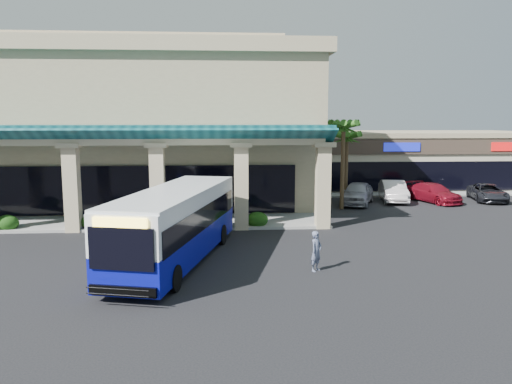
{
  "coord_description": "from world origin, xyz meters",
  "views": [
    {
      "loc": [
        0.47,
        -21.65,
        5.91
      ],
      "look_at": [
        2.24,
        4.16,
        2.2
      ],
      "focal_mm": 35.0,
      "sensor_mm": 36.0,
      "label": 1
    }
  ],
  "objects": [
    {
      "name": "ground",
      "position": [
        0.0,
        0.0,
        0.0
      ],
      "size": [
        110.0,
        110.0,
        0.0
      ],
      "primitive_type": "plane",
      "color": "black"
    },
    {
      "name": "transit_bus",
      "position": [
        -1.47,
        -1.0,
        1.54
      ],
      "size": [
        5.14,
        11.3,
        3.07
      ],
      "primitive_type": null,
      "rotation": [
        0.0,
        0.0,
        -0.24
      ],
      "color": "#0A0F9F",
      "rests_on": "ground"
    },
    {
      "name": "car_gray",
      "position": [
        20.11,
        13.62,
        0.64
      ],
      "size": [
        3.11,
        4.94,
        1.27
      ],
      "primitive_type": "imported",
      "rotation": [
        0.0,
        0.0,
        -0.23
      ],
      "color": "#23252B",
      "rests_on": "ground"
    },
    {
      "name": "main_building",
      "position": [
        -8.0,
        16.0,
        5.67
      ],
      "size": [
        30.8,
        14.8,
        11.35
      ],
      "primitive_type": null,
      "color": "tan",
      "rests_on": "ground"
    },
    {
      "name": "strip_mall",
      "position": [
        18.0,
        24.0,
        2.45
      ],
      "size": [
        22.5,
        12.5,
        4.9
      ],
      "primitive_type": null,
      "color": "beige",
      "rests_on": "ground"
    },
    {
      "name": "broadleaf_tree",
      "position": [
        7.5,
        19.0,
        2.41
      ],
      "size": [
        2.6,
        2.6,
        4.81
      ],
      "primitive_type": null,
      "color": "#153A0D",
      "rests_on": "ground"
    },
    {
      "name": "palm_1",
      "position": [
        9.5,
        14.0,
        2.9
      ],
      "size": [
        2.4,
        2.4,
        5.8
      ],
      "primitive_type": null,
      "color": "#295E19",
      "rests_on": "ground"
    },
    {
      "name": "car_silver",
      "position": [
        10.06,
        12.83,
        0.8
      ],
      "size": [
        3.65,
        5.06,
        1.6
      ],
      "primitive_type": "imported",
      "rotation": [
        0.0,
        0.0,
        -0.42
      ],
      "color": "#A5A4B0",
      "rests_on": "ground"
    },
    {
      "name": "arcade",
      "position": [
        -8.0,
        6.8,
        2.85
      ],
      "size": [
        30.0,
        6.2,
        5.7
      ],
      "primitive_type": null,
      "color": "#0C434A",
      "rests_on": "ground"
    },
    {
      "name": "car_white",
      "position": [
        13.05,
        13.89,
        0.77
      ],
      "size": [
        2.42,
        4.87,
        1.53
      ],
      "primitive_type": "imported",
      "rotation": [
        0.0,
        0.0,
        -0.18
      ],
      "color": "white",
      "rests_on": "ground"
    },
    {
      "name": "car_red",
      "position": [
        15.88,
        13.4,
        0.68
      ],
      "size": [
        3.31,
        5.07,
        1.37
      ],
      "primitive_type": "imported",
      "rotation": [
        0.0,
        0.0,
        0.32
      ],
      "color": "maroon",
      "rests_on": "ground"
    },
    {
      "name": "pedestrian",
      "position": [
        4.15,
        -2.72,
        0.8
      ],
      "size": [
        0.68,
        0.69,
        1.6
      ],
      "primitive_type": "imported",
      "rotation": [
        0.0,
        0.0,
        0.84
      ],
      "color": "slate",
      "rests_on": "ground"
    },
    {
      "name": "palm_0",
      "position": [
        8.5,
        11.0,
        3.3
      ],
      "size": [
        2.4,
        2.4,
        6.6
      ],
      "primitive_type": null,
      "color": "#295E19",
      "rests_on": "ground"
    }
  ]
}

